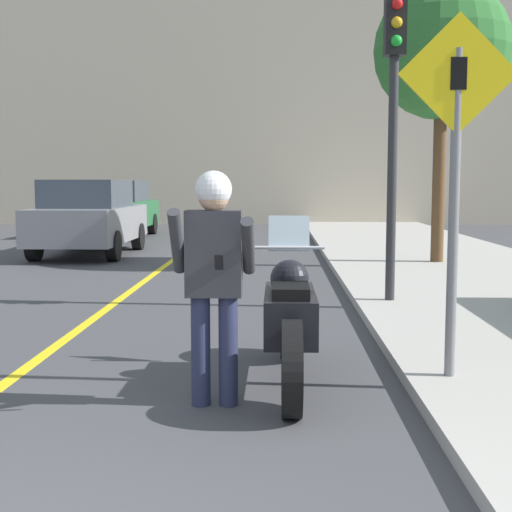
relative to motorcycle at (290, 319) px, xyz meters
name	(u,v)px	position (x,y,z in m)	size (l,w,h in m)	color
road_center_line	(92,320)	(-2.29, 2.59, -0.52)	(0.12, 36.00, 0.01)	yellow
building_backdrop	(237,110)	(-1.69, 22.59, 3.94)	(28.00, 1.20, 8.93)	beige
motorcycle	(290,319)	(0.00, 0.00, 0.00)	(0.62, 2.34, 1.32)	black
person_biker	(214,264)	(-0.55, -0.60, 0.52)	(0.59, 0.47, 1.70)	#282D4C
crossing_sign	(455,161)	(1.25, -0.15, 1.25)	(0.91, 0.08, 2.77)	slate
traffic_light	(394,90)	(1.35, 3.48, 2.25)	(0.26, 0.30, 3.84)	#2D2D30
street_tree	(442,52)	(2.96, 8.06, 3.52)	(2.55, 2.55, 5.24)	brown
parked_car_grey	(89,217)	(-4.31, 10.14, 0.33)	(1.88, 4.20, 1.68)	black
parked_car_green	(117,209)	(-4.89, 15.44, 0.33)	(1.88, 4.20, 1.68)	black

